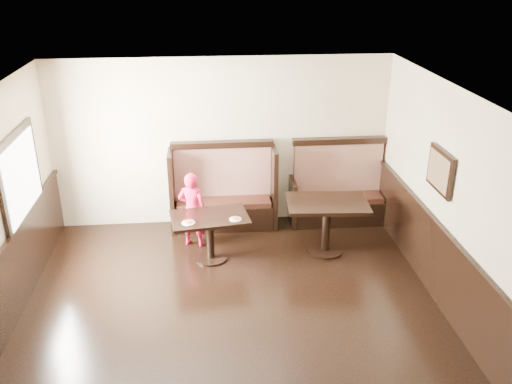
{
  "coord_description": "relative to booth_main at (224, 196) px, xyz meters",
  "views": [
    {
      "loc": [
        -0.24,
        -4.97,
        4.21
      ],
      "look_at": [
        0.46,
        2.35,
        1.0
      ],
      "focal_mm": 38.0,
      "sensor_mm": 36.0,
      "label": 1
    }
  ],
  "objects": [
    {
      "name": "pizza_plate_left",
      "position": [
        -0.55,
        -1.31,
        0.2
      ],
      "size": [
        0.19,
        0.19,
        0.03
      ],
      "color": "white",
      "rests_on": "table_main"
    },
    {
      "name": "table_main",
      "position": [
        -0.25,
        -1.12,
        0.02
      ],
      "size": [
        1.21,
        0.85,
        0.71
      ],
      "rotation": [
        0.0,
        0.0,
        0.14
      ],
      "color": "black",
      "rests_on": "ground"
    },
    {
      "name": "booth_main",
      "position": [
        0.0,
        0.0,
        0.0
      ],
      "size": [
        1.75,
        0.72,
        1.45
      ],
      "color": "black",
      "rests_on": "ground"
    },
    {
      "name": "table_neighbor",
      "position": [
        1.52,
        -1.05,
        0.1
      ],
      "size": [
        1.26,
        0.88,
        0.84
      ],
      "rotation": [
        0.0,
        0.0,
        -0.07
      ],
      "color": "black",
      "rests_on": "ground"
    },
    {
      "name": "child",
      "position": [
        -0.51,
        -0.66,
        0.09
      ],
      "size": [
        0.51,
        0.41,
        1.23
      ],
      "primitive_type": "imported",
      "rotation": [
        0.0,
        0.0,
        2.85
      ],
      "color": "#D81746",
      "rests_on": "ground"
    },
    {
      "name": "pizza_plate_right",
      "position": [
        0.13,
        -1.26,
        0.2
      ],
      "size": [
        0.18,
        0.18,
        0.03
      ],
      "color": "white",
      "rests_on": "table_main"
    },
    {
      "name": "ground",
      "position": [
        0.0,
        -3.3,
        -0.53
      ],
      "size": [
        7.0,
        7.0,
        0.0
      ],
      "primitive_type": "plane",
      "color": "black",
      "rests_on": "ground"
    },
    {
      "name": "booth_neighbor",
      "position": [
        1.95,
        -0.0,
        -0.05
      ],
      "size": [
        1.65,
        0.72,
        1.45
      ],
      "color": "black",
      "rests_on": "ground"
    },
    {
      "name": "room_shell",
      "position": [
        -0.3,
        -3.01,
        0.14
      ],
      "size": [
        7.0,
        7.0,
        7.0
      ],
      "color": "beige",
      "rests_on": "ground"
    }
  ]
}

